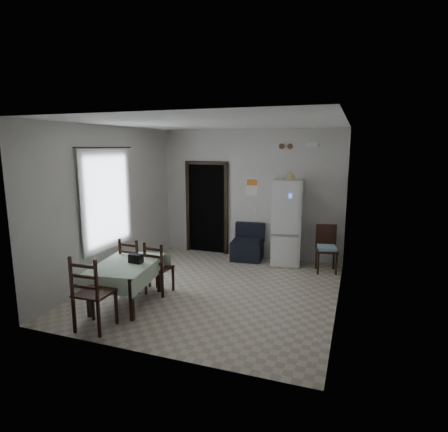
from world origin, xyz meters
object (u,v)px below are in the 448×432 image
corner_chair (327,249)px  dining_table (127,283)px  fridge (287,222)px  navy_seat (247,242)px  dining_chair_far_left (135,263)px  dining_chair_near_head (94,292)px  dining_chair_far_right (159,267)px

corner_chair → dining_table: 3.98m
fridge → navy_seat: size_ratio=2.27×
dining_chair_far_left → dining_chair_near_head: (0.30, -1.46, 0.07)m
dining_chair_far_left → corner_chair: bearing=-143.3°
navy_seat → corner_chair: bearing=-13.5°
dining_chair_far_left → dining_chair_far_right: bearing=-177.7°
fridge → dining_chair_near_head: fridge is taller
fridge → corner_chair: bearing=-24.1°
dining_chair_far_left → dining_chair_far_right: 0.48m
dining_chair_near_head → dining_table: bearing=-86.1°
corner_chair → dining_chair_far_left: bearing=-158.2°
corner_chair → dining_chair_far_right: corner_chair is taller
corner_chair → dining_chair_near_head: 4.56m
dining_table → dining_chair_near_head: dining_chair_near_head is taller
dining_chair_far_left → navy_seat: bearing=-117.5°
dining_chair_far_left → dining_table: bearing=112.5°
corner_chair → dining_chair_far_right: (-2.64, -2.12, -0.01)m
fridge → dining_chair_far_right: (-1.78, -2.38, -0.46)m
corner_chair → dining_chair_far_right: bearing=-153.5°
navy_seat → dining_chair_far_left: (-1.37, -2.38, 0.07)m
dining_table → dining_chair_near_head: bearing=-93.5°
dining_table → dining_chair_far_right: (0.27, 0.58, 0.12)m
navy_seat → corner_chair: (1.75, -0.26, 0.07)m
dining_chair_near_head → navy_seat: bearing=-107.3°
navy_seat → dining_chair_far_left: size_ratio=0.85×
navy_seat → dining_chair_far_left: dining_chair_far_left is taller
navy_seat → dining_chair_far_left: bearing=-125.0°
fridge → dining_chair_far_left: 3.32m
dining_table → dining_chair_far_right: size_ratio=1.42×
corner_chair → dining_chair_far_left: (-3.12, -2.12, 0.00)m
dining_table → dining_chair_far_right: 0.65m
dining_table → dining_chair_far_left: (-0.21, 0.58, 0.14)m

